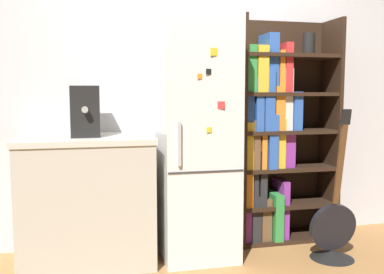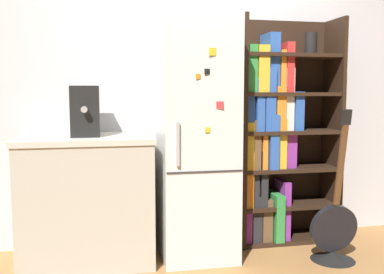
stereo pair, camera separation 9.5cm
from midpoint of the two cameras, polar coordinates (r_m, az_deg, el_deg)
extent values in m
plane|color=#A87542|center=(3.36, 0.14, -15.89)|extent=(16.00, 16.00, 0.00)
cube|color=silver|center=(3.59, -1.61, 6.72)|extent=(8.00, 0.05, 2.60)
cube|color=silver|center=(3.26, -0.37, -0.03)|extent=(0.55, 0.65, 1.82)
cube|color=#333333|center=(2.98, 1.03, -4.65)|extent=(0.54, 0.01, 0.01)
cube|color=#B2B2B7|center=(2.90, -2.61, -0.96)|extent=(0.02, 0.02, 0.30)
cube|color=yellow|center=(2.94, 1.37, 0.97)|extent=(0.04, 0.01, 0.04)
cube|color=yellow|center=(2.95, 2.02, 11.30)|extent=(0.05, 0.02, 0.05)
cube|color=black|center=(2.93, 1.29, 8.71)|extent=(0.04, 0.01, 0.04)
cube|color=orange|center=(2.92, 0.10, 8.11)|extent=(0.03, 0.01, 0.03)
cube|color=red|center=(2.95, 2.99, 4.28)|extent=(0.05, 0.02, 0.05)
cube|color=black|center=(3.50, 5.39, 0.64)|extent=(0.03, 0.36, 1.86)
cube|color=black|center=(3.85, 17.15, 0.87)|extent=(0.03, 0.36, 1.86)
cube|color=black|center=(3.81, 10.50, 0.98)|extent=(0.86, 0.03, 1.86)
cube|color=black|center=(3.85, 11.26, -12.92)|extent=(0.80, 0.33, 0.03)
cube|color=black|center=(3.76, 11.35, -8.67)|extent=(0.80, 0.33, 0.03)
cube|color=black|center=(3.70, 11.44, -4.02)|extent=(0.80, 0.33, 0.03)
cube|color=black|center=(3.66, 11.54, 0.76)|extent=(0.80, 0.33, 0.03)
cube|color=black|center=(3.64, 11.64, 5.62)|extent=(0.80, 0.33, 0.03)
cube|color=black|center=(3.66, 11.74, 10.47)|extent=(0.80, 0.33, 0.03)
cube|color=purple|center=(3.66, 6.03, -10.45)|extent=(0.06, 0.29, 0.38)
cube|color=#262628|center=(3.69, 7.17, -10.36)|extent=(0.08, 0.27, 0.38)
cube|color=brown|center=(3.71, 8.54, -10.49)|extent=(0.08, 0.25, 0.35)
cube|color=#338C3F|center=(3.74, 9.92, -10.11)|extent=(0.07, 0.31, 0.39)
cube|color=purple|center=(3.76, 10.98, -9.25)|extent=(0.06, 0.25, 0.49)
cube|color=orange|center=(3.58, 6.16, -5.32)|extent=(0.06, 0.30, 0.46)
cube|color=#262628|center=(3.60, 7.14, -5.24)|extent=(0.05, 0.24, 0.46)
cube|color=#262628|center=(3.62, 8.11, -5.22)|extent=(0.06, 0.26, 0.46)
cube|color=gold|center=(3.53, 6.19, -1.01)|extent=(0.06, 0.30, 0.38)
cube|color=brown|center=(3.55, 7.20, -0.85)|extent=(0.06, 0.26, 0.40)
cube|color=orange|center=(3.57, 8.18, 0.03)|extent=(0.04, 0.26, 0.51)
cube|color=#2D59B2|center=(3.60, 9.21, -0.45)|extent=(0.07, 0.31, 0.44)
cube|color=gold|center=(3.63, 10.40, -0.72)|extent=(0.07, 0.24, 0.40)
cube|color=purple|center=(3.68, 11.54, -0.57)|extent=(0.09, 0.24, 0.42)
cube|color=#2D59B2|center=(3.51, 6.28, 3.89)|extent=(0.06, 0.27, 0.37)
cube|color=#2D59B2|center=(3.54, 7.47, 4.34)|extent=(0.06, 0.31, 0.42)
cube|color=#2D59B2|center=(3.57, 8.70, 5.00)|extent=(0.08, 0.31, 0.51)
cube|color=orange|center=(3.60, 10.15, 3.79)|extent=(0.08, 0.26, 0.36)
cube|color=silver|center=(3.63, 11.32, 4.94)|extent=(0.07, 0.23, 0.50)
cube|color=#2D59B2|center=(3.66, 12.41, 3.46)|extent=(0.07, 0.27, 0.32)
cube|color=#338C3F|center=(3.51, 6.49, 8.96)|extent=(0.08, 0.28, 0.37)
cube|color=gold|center=(3.55, 7.83, 8.89)|extent=(0.09, 0.31, 0.37)
cube|color=#2D59B2|center=(3.59, 9.40, 9.65)|extent=(0.09, 0.24, 0.47)
cube|color=orange|center=(3.61, 10.42, 8.54)|extent=(0.04, 0.26, 0.34)
cube|color=red|center=(3.64, 11.29, 9.00)|extent=(0.06, 0.26, 0.40)
cylinder|color=black|center=(3.75, 14.60, 11.90)|extent=(0.10, 0.10, 0.18)
cube|color=#BCB7A8|center=(3.28, -14.55, -8.44)|extent=(0.93, 0.63, 0.89)
cube|color=beige|center=(3.19, -14.77, -0.28)|extent=(0.95, 0.65, 0.04)
cube|color=black|center=(3.19, -14.87, 3.34)|extent=(0.20, 0.27, 0.36)
cylinder|color=#A5A39E|center=(3.02, -14.97, 3.55)|extent=(0.04, 0.06, 0.04)
cone|color=black|center=(3.51, 17.39, -14.71)|extent=(0.33, 0.33, 0.06)
cylinder|color=black|center=(3.44, 17.50, -11.38)|extent=(0.37, 0.09, 0.37)
cube|color=brown|center=(3.27, 18.37, -3.56)|extent=(0.04, 0.10, 0.60)
cube|color=black|center=(3.19, 19.03, 2.54)|extent=(0.07, 0.04, 0.11)
camera|label=1|loc=(0.05, -90.83, -0.08)|focal=40.00mm
camera|label=2|loc=(0.05, 89.17, 0.08)|focal=40.00mm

